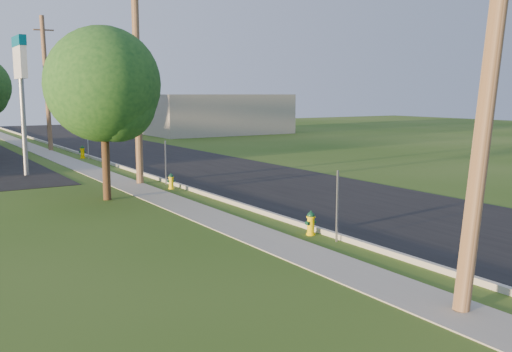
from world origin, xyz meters
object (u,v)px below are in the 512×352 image
Objects in this scene: hydrant_near at (311,223)px; hydrant_mid at (171,181)px; utility_pole_far at (46,83)px; tree_verge at (106,89)px; price_pylon at (20,66)px; hydrant_far at (82,152)px; utility_pole_near at (492,53)px; utility_pole_mid at (137,74)px.

hydrant_mid is at bearing 90.79° from hydrant_near.
utility_pole_far is 1.44× the size of tree_verge.
utility_pole_far is 13.11m from price_pylon.
utility_pole_far reaches higher than tree_verge.
price_pylon is 18.62m from hydrant_near.
price_pylon is 8.23× the size of hydrant_far.
utility_pole_near is 13.19× the size of hydrant_near.
tree_verge is (-2.44, -21.23, -0.55)m from utility_pole_far.
utility_pole_near reaches higher than price_pylon.
utility_pole_mid reaches higher than hydrant_mid.
hydrant_mid is 13.85m from hydrant_far.
hydrant_mid is at bearing 19.25° from tree_verge.
utility_pole_far is at bearing 90.00° from utility_pole_near.
utility_pole_near is at bearing -80.58° from price_pylon.
utility_pole_mid is at bearing 93.47° from hydrant_near.
hydrant_mid is at bearing 87.89° from utility_pole_near.
utility_pole_far is at bearing 90.00° from utility_pole_mid.
utility_pole_far is (-0.00, 36.00, 0.00)m from utility_pole_near.
utility_pole_mid is 12.54m from hydrant_far.
hydrant_near is 0.86× the size of hydrant_far.
tree_verge is at bearing -96.57° from utility_pole_far.
tree_verge reaches higher than hydrant_far.
utility_pole_far is at bearing 91.37° from hydrant_near.
tree_verge is at bearing -160.75° from hydrant_mid.
utility_pole_mid is 1.03× the size of utility_pole_far.
utility_pole_mid reaches higher than tree_verge.
utility_pole_far is 20.67m from hydrant_mid.
utility_pole_near is at bearing -90.00° from utility_pole_mid.
utility_pole_near is 0.97× the size of utility_pole_mid.
price_pylon is at bearing 99.42° from utility_pole_near.
hydrant_near is at bearing 83.41° from utility_pole_near.
hydrant_far is (4.51, 6.17, -5.03)m from price_pylon.
tree_verge is 9.94m from hydrant_near.
price_pylon reaches higher than tree_verge.
hydrant_near is 23.48m from hydrant_far.
hydrant_near is 1.05× the size of hydrant_mid.
hydrant_far is at bearing 90.25° from hydrant_near.
tree_verge is 7.94× the size of hydrant_far.
utility_pole_near is at bearing -96.59° from hydrant_near.
price_pylon is 8.93m from tree_verge.
hydrant_mid is (0.58, -20.17, -4.47)m from utility_pole_far.
utility_pole_far reaches higher than hydrant_near.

